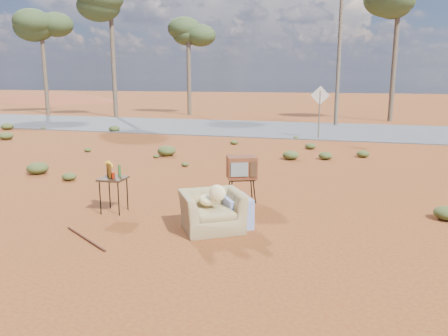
# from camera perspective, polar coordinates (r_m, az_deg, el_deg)

# --- Properties ---
(ground) EXTENTS (140.00, 140.00, 0.00)m
(ground) POSITION_cam_1_polar(r_m,az_deg,el_deg) (7.53, -6.22, -7.87)
(ground) COLOR brown
(ground) RESTS_ON ground
(highway) EXTENTS (140.00, 7.00, 0.04)m
(highway) POSITION_cam_1_polar(r_m,az_deg,el_deg) (21.87, 8.84, 5.02)
(highway) COLOR #565659
(highway) RESTS_ON ground
(dirt_mound) EXTENTS (26.00, 18.00, 2.00)m
(dirt_mound) POSITION_cam_1_polar(r_m,az_deg,el_deg) (52.18, -23.02, 8.03)
(dirt_mound) COLOR brown
(dirt_mound) RESTS_ON ground
(armchair) EXTENTS (1.29, 1.26, 0.88)m
(armchair) POSITION_cam_1_polar(r_m,az_deg,el_deg) (7.36, -0.95, -4.92)
(armchair) COLOR #958051
(armchair) RESTS_ON ground
(tv_unit) EXTENTS (0.72, 0.65, 0.94)m
(tv_unit) POSITION_cam_1_polar(r_m,az_deg,el_deg) (8.96, 2.32, 0.01)
(tv_unit) COLOR black
(tv_unit) RESTS_ON ground
(side_table) EXTENTS (0.49, 0.49, 0.95)m
(side_table) POSITION_cam_1_polar(r_m,az_deg,el_deg) (8.50, -14.40, -1.04)
(side_table) COLOR #321F12
(side_table) RESTS_ON ground
(rusty_bar) EXTENTS (1.16, 0.77, 0.04)m
(rusty_bar) POSITION_cam_1_polar(r_m,az_deg,el_deg) (7.34, -17.63, -8.76)
(rusty_bar) COLOR #4D2114
(rusty_bar) RESTS_ON ground
(road_sign) EXTENTS (0.78, 0.06, 2.19)m
(road_sign) POSITION_cam_1_polar(r_m,az_deg,el_deg) (18.62, 12.41, 8.32)
(road_sign) COLOR brown
(road_sign) RESTS_ON ground
(eucalyptus_far_left) EXTENTS (3.20, 3.20, 7.10)m
(eucalyptus_far_left) POSITION_cam_1_polar(r_m,az_deg,el_deg) (33.86, -22.77, 16.64)
(eucalyptus_far_left) COLOR brown
(eucalyptus_far_left) RESTS_ON ground
(eucalyptus_left) EXTENTS (3.20, 3.20, 8.10)m
(eucalyptus_left) POSITION_cam_1_polar(r_m,az_deg,el_deg) (29.82, -14.60, 19.84)
(eucalyptus_left) COLOR brown
(eucalyptus_left) RESTS_ON ground
(eucalyptus_near_left) EXTENTS (3.20, 3.20, 6.60)m
(eucalyptus_near_left) POSITION_cam_1_polar(r_m,az_deg,el_deg) (30.65, -4.69, 17.16)
(eucalyptus_near_left) COLOR brown
(eucalyptus_near_left) RESTS_ON ground
(eucalyptus_center) EXTENTS (3.20, 3.20, 7.60)m
(eucalyptus_center) POSITION_cam_1_polar(r_m,az_deg,el_deg) (27.92, 21.82, 18.97)
(eucalyptus_center) COLOR brown
(eucalyptus_center) RESTS_ON ground
(utility_pole_center) EXTENTS (1.40, 0.20, 8.00)m
(utility_pole_center) POSITION_cam_1_polar(r_m,az_deg,el_deg) (24.12, 14.85, 15.21)
(utility_pole_center) COLOR brown
(utility_pole_center) RESTS_ON ground
(scrub_patch) EXTENTS (17.49, 8.07, 0.33)m
(scrub_patch) POSITION_cam_1_polar(r_m,az_deg,el_deg) (11.77, -1.84, 0.06)
(scrub_patch) COLOR #495425
(scrub_patch) RESTS_ON ground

